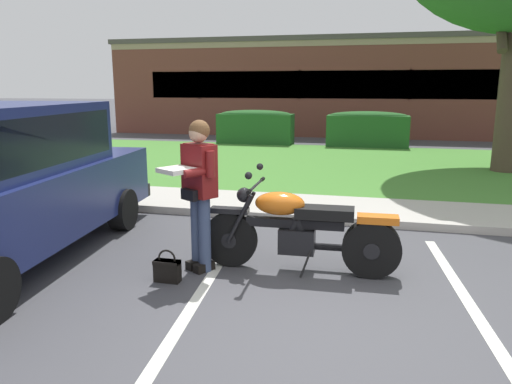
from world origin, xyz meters
The scene contains 12 objects.
ground_plane centered at (0.00, 0.00, 0.00)m, with size 140.00×140.00×0.00m, color #424247.
curb_strip centered at (0.00, 2.99, 0.06)m, with size 60.00×0.20×0.12m, color #B7B2A8.
concrete_walk centered at (0.00, 3.84, 0.04)m, with size 60.00×1.50×0.08m, color #B7B2A8.
grass_lawn centered at (0.00, 8.60, 0.03)m, with size 60.00×8.01×0.06m, color #478433.
stall_stripe_0 centered at (-1.22, 0.20, 0.00)m, with size 0.12×4.40×0.01m, color silver.
stall_stripe_1 centered at (1.43, 0.20, 0.00)m, with size 0.12×4.40×0.01m, color silver.
motorcycle centered at (-0.24, 0.91, 0.48)m, with size 2.24×0.82×1.18m.
rider_person centered at (-1.43, 0.67, 1.01)m, with size 0.60×0.67×1.70m.
handbag centered at (-1.65, 0.26, 0.14)m, with size 0.28×0.13×0.36m.
hedge_left centered at (-3.74, 12.67, 0.65)m, with size 2.66×0.90×1.24m.
hedge_center_left centered at (0.16, 12.67, 0.65)m, with size 2.69×0.90×1.24m.
brick_building centered at (1.62, 19.79, 2.03)m, with size 25.48×8.14×4.05m.
Camera 1 is at (0.45, -4.32, 2.06)m, focal length 34.36 mm.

